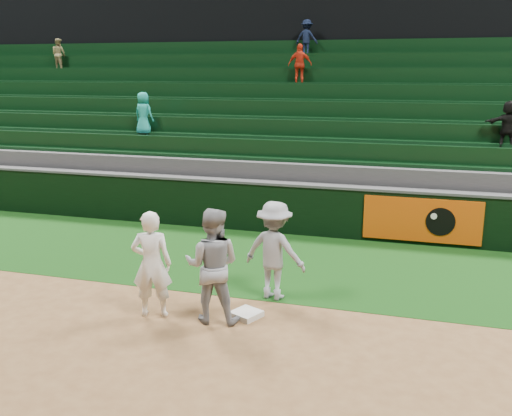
{
  "coord_description": "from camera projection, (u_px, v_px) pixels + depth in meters",
  "views": [
    {
      "loc": [
        2.92,
        -7.97,
        3.9
      ],
      "look_at": [
        -0.11,
        2.3,
        1.3
      ],
      "focal_mm": 40.0,
      "sensor_mm": 36.0,
      "label": 1
    }
  ],
  "objects": [
    {
      "name": "ground",
      "position": [
        222.0,
        319.0,
        9.15
      ],
      "size": [
        70.0,
        70.0,
        0.0
      ],
      "primitive_type": "plane",
      "color": "brown",
      "rests_on": "ground"
    },
    {
      "name": "foul_grass",
      "position": [
        270.0,
        261.0,
        11.95
      ],
      "size": [
        36.0,
        4.2,
        0.01
      ],
      "primitive_type": "cube",
      "color": "black",
      "rests_on": "ground"
    },
    {
      "name": "upper_deck",
      "position": [
        360.0,
        19.0,
        24.0
      ],
      "size": [
        40.0,
        12.0,
        12.0
      ],
      "primitive_type": "cube",
      "color": "black",
      "rests_on": "ground"
    },
    {
      "name": "first_base",
      "position": [
        246.0,
        314.0,
        9.24
      ],
      "size": [
        0.55,
        0.55,
        0.09
      ],
      "primitive_type": "cube",
      "rotation": [
        0.0,
        0.0,
        -0.43
      ],
      "color": "silver",
      "rests_on": "ground"
    },
    {
      "name": "first_baseman",
      "position": [
        152.0,
        264.0,
        9.1
      ],
      "size": [
        0.73,
        0.58,
        1.76
      ],
      "primitive_type": "imported",
      "rotation": [
        0.0,
        0.0,
        3.42
      ],
      "color": "white",
      "rests_on": "ground"
    },
    {
      "name": "baserunner",
      "position": [
        212.0,
        265.0,
        8.92
      ],
      "size": [
        0.98,
        0.81,
        1.85
      ],
      "primitive_type": "imported",
      "rotation": [
        0.0,
        0.0,
        3.27
      ],
      "color": "#91949B",
      "rests_on": "ground"
    },
    {
      "name": "base_coach",
      "position": [
        274.0,
        251.0,
        9.81
      ],
      "size": [
        1.22,
        0.85,
        1.73
      ],
      "primitive_type": "imported",
      "rotation": [
        0.0,
        0.0,
        2.95
      ],
      "color": "#8F929B",
      "rests_on": "foul_grass"
    },
    {
      "name": "field_wall",
      "position": [
        295.0,
        208.0,
        13.84
      ],
      "size": [
        36.0,
        0.45,
        1.25
      ],
      "color": "black",
      "rests_on": "ground"
    },
    {
      "name": "stadium_seating",
      "position": [
        322.0,
        145.0,
        17.11
      ],
      "size": [
        36.0,
        5.95,
        5.48
      ],
      "color": "#363639",
      "rests_on": "ground"
    }
  ]
}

